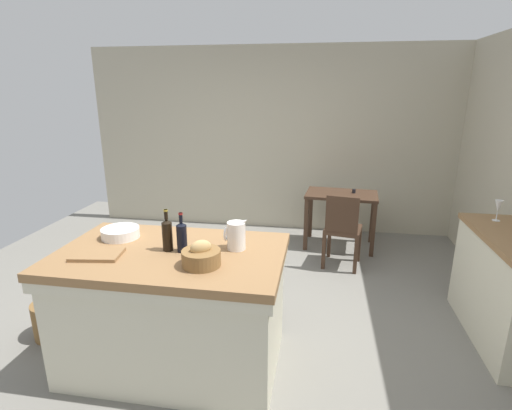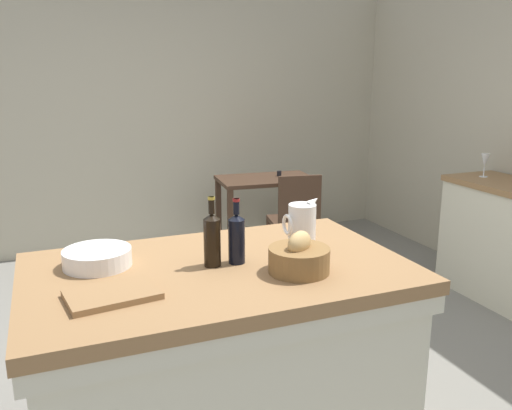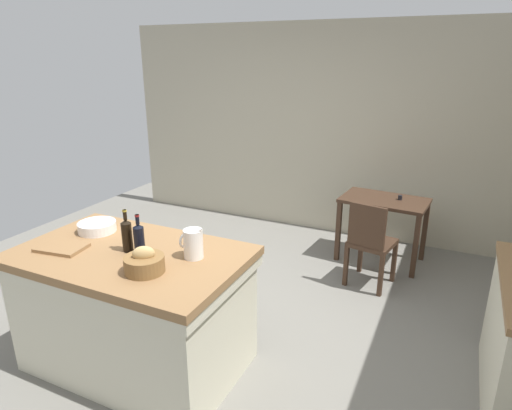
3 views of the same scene
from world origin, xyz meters
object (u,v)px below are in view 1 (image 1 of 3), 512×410
at_px(bread_basket, 201,257).
at_px(wine_bottle_amber, 167,234).
at_px(wooden_chair, 342,228).
at_px(wine_glass_right, 498,207).
at_px(wine_bottle_dark, 182,236).
at_px(side_cabinet, 509,290).
at_px(writing_desk, 341,202).
at_px(wicker_hamper, 53,319).
at_px(pitcher, 236,235).
at_px(cutting_board, 97,255).
at_px(island_table, 174,304).
at_px(wash_bowl, 120,233).

bearing_deg(bread_basket, wine_bottle_amber, 146.62).
bearing_deg(wooden_chair, wine_glass_right, -31.77).
distance_m(wine_bottle_dark, wine_bottle_amber, 0.11).
bearing_deg(bread_basket, side_cabinet, 21.69).
xyz_separation_m(writing_desk, wicker_hamper, (-2.45, -2.42, -0.45)).
relative_size(pitcher, wine_bottle_amber, 0.80).
distance_m(pitcher, cutting_board, 0.96).
xyz_separation_m(island_table, writing_desk, (1.30, 2.57, 0.12)).
relative_size(pitcher, wine_glass_right, 1.31).
height_order(wine_glass_right, wicker_hamper, wine_glass_right).
bearing_deg(wash_bowl, wine_bottle_amber, -21.09).
xyz_separation_m(cutting_board, wine_bottle_amber, (0.44, 0.18, 0.11)).
xyz_separation_m(side_cabinet, pitcher, (-2.12, -0.60, 0.56)).
xyz_separation_m(writing_desk, wooden_chair, (-0.00, -0.66, -0.13)).
bearing_deg(bread_basket, cutting_board, 178.33).
bearing_deg(wine_bottle_amber, wine_glass_right, 23.44).
relative_size(cutting_board, wine_bottle_amber, 1.07).
height_order(island_table, wicker_hamper, island_table).
bearing_deg(island_table, wicker_hamper, 172.65).
relative_size(island_table, wash_bowl, 5.61).
bearing_deg(pitcher, wine_bottle_amber, -167.71).
xyz_separation_m(wooden_chair, wicker_hamper, (-2.44, -1.76, -0.33)).
distance_m(wash_bowl, cutting_board, 0.36).
distance_m(wine_glass_right, wicker_hamper, 3.93).
relative_size(writing_desk, bread_basket, 3.75).
distance_m(wooden_chair, wicker_hamper, 3.03).
relative_size(wine_glass_right, wicker_hamper, 0.58).
height_order(cutting_board, wicker_hamper, cutting_board).
bearing_deg(wicker_hamper, cutting_board, -24.55).
bearing_deg(pitcher, side_cabinet, 15.88).
xyz_separation_m(pitcher, wine_bottle_amber, (-0.47, -0.10, 0.02)).
bearing_deg(side_cabinet, writing_desk, 124.39).
xyz_separation_m(side_cabinet, wine_bottle_dark, (-2.48, -0.71, 0.58)).
relative_size(cutting_board, wine_glass_right, 1.74).
distance_m(island_table, writing_desk, 2.88).
bearing_deg(wash_bowl, side_cabinet, 9.89).
bearing_deg(wine_bottle_amber, bread_basket, -33.38).
relative_size(wooden_chair, bread_basket, 3.53).
height_order(writing_desk, pitcher, pitcher).
distance_m(bread_basket, wine_bottle_amber, 0.37).
relative_size(writing_desk, cutting_board, 2.94).
bearing_deg(wooden_chair, island_table, -124.22).
bearing_deg(pitcher, wash_bowl, 175.52).
relative_size(wooden_chair, wicker_hamper, 2.78).
bearing_deg(wicker_hamper, wine_bottle_dark, -6.27).
bearing_deg(wine_bottle_dark, wicker_hamper, 173.73).
bearing_deg(wine_bottle_amber, wash_bowl, 158.91).
bearing_deg(wine_glass_right, bread_basket, -149.82).
xyz_separation_m(side_cabinet, writing_desk, (-1.27, 1.85, 0.15)).
xyz_separation_m(writing_desk, cutting_board, (-1.76, -2.73, 0.32)).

